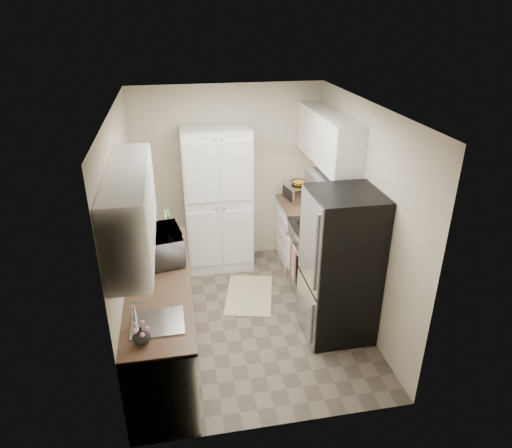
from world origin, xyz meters
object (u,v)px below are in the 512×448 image
at_px(pantry_cabinet, 218,201).
at_px(toaster_oven, 298,193).
at_px(electric_range, 319,259).
at_px(wine_bottle, 161,233).
at_px(refrigerator, 341,266).
at_px(microwave, 163,245).

xyz_separation_m(pantry_cabinet, toaster_oven, (1.13, 0.00, 0.03)).
relative_size(electric_range, wine_bottle, 4.29).
relative_size(pantry_cabinet, refrigerator, 1.18).
distance_m(wine_bottle, toaster_oven, 2.12).
xyz_separation_m(pantry_cabinet, refrigerator, (1.14, -1.73, -0.15)).
bearing_deg(microwave, toaster_oven, -64.17).
height_order(electric_range, microwave, microwave).
distance_m(refrigerator, toaster_oven, 1.74).
bearing_deg(microwave, pantry_cabinet, -38.63).
height_order(pantry_cabinet, microwave, pantry_cabinet).
distance_m(pantry_cabinet, toaster_oven, 1.13).
distance_m(pantry_cabinet, wine_bottle, 1.23).
distance_m(electric_range, refrigerator, 0.88).
bearing_deg(microwave, electric_range, -87.72).
xyz_separation_m(microwave, wine_bottle, (-0.02, 0.37, -0.03)).
bearing_deg(wine_bottle, toaster_oven, 27.33).
bearing_deg(electric_range, microwave, -167.74).
bearing_deg(wine_bottle, microwave, -86.79).
distance_m(refrigerator, microwave, 1.92).
distance_m(microwave, wine_bottle, 0.37).
bearing_deg(refrigerator, microwave, 168.36).
xyz_separation_m(electric_range, microwave, (-1.91, -0.41, 0.60)).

